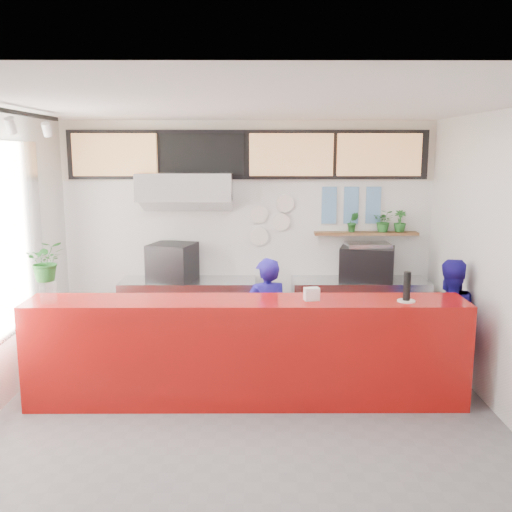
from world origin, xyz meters
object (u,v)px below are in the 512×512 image
(service_counter, at_px, (247,351))
(panini_oven, at_px, (173,262))
(espresso_machine, at_px, (367,264))
(pepper_mill, at_px, (407,286))
(staff_center, at_px, (266,319))
(staff_right, at_px, (447,321))

(service_counter, xyz_separation_m, panini_oven, (-1.00, 1.80, 0.60))
(espresso_machine, distance_m, pepper_mill, 1.88)
(panini_oven, xyz_separation_m, staff_center, (1.22, -1.18, -0.44))
(panini_oven, bearing_deg, pepper_mill, -19.30)
(service_counter, bearing_deg, pepper_mill, -2.65)
(espresso_machine, relative_size, staff_right, 0.49)
(espresso_machine, xyz_separation_m, staff_right, (0.67, -1.28, -0.41))
(staff_right, relative_size, pepper_mill, 4.91)
(panini_oven, relative_size, espresso_machine, 0.79)
(panini_oven, xyz_separation_m, espresso_machine, (2.59, 0.00, -0.02))
(panini_oven, height_order, pepper_mill, pepper_mill)
(staff_center, bearing_deg, pepper_mill, 138.33)
(staff_center, distance_m, staff_right, 2.04)
(pepper_mill, bearing_deg, service_counter, 177.35)
(service_counter, bearing_deg, staff_center, 70.67)
(espresso_machine, xyz_separation_m, staff_center, (-1.37, -1.18, -0.41))
(espresso_machine, bearing_deg, service_counter, -116.54)
(panini_oven, relative_size, staff_right, 0.38)
(service_counter, bearing_deg, staff_right, 12.99)
(panini_oven, distance_m, staff_center, 1.75)
(staff_center, xyz_separation_m, pepper_mill, (1.40, -0.70, 0.55))
(panini_oven, bearing_deg, staff_right, -5.16)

